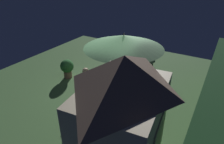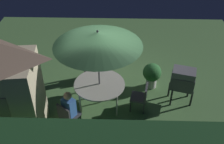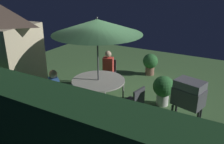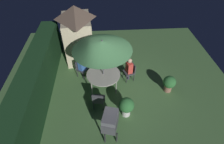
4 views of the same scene
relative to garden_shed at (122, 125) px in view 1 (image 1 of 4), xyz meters
name	(u,v)px [view 1 (image 1 of 4)]	position (x,y,z in m)	size (l,w,h in m)	color
ground_plane	(109,95)	(-2.60, -1.93, -1.51)	(11.00, 11.00, 0.00)	#47703D
hedge_backdrop	(217,105)	(-2.60, 1.57, -0.63)	(7.11, 0.85, 1.77)	#193D1E
garden_shed	(122,125)	(0.00, 0.00, 0.00)	(2.18, 1.68, 2.97)	#C6B793
patio_table	(122,86)	(-2.39, -1.25, -0.80)	(1.53, 1.53, 0.76)	#B2ADA3
patio_umbrella	(124,41)	(-2.39, -1.25, 0.78)	(2.44, 2.44, 2.55)	#4C4C51
bbq_grill	(146,57)	(-4.90, -1.40, -0.66)	(0.81, 0.67, 1.20)	#47474C
chair_near_shed	(84,86)	(-1.99, -2.55, -0.99)	(0.58, 0.58, 0.90)	#38383D
chair_far_side	(142,115)	(-1.58, -0.17, -0.99)	(0.65, 0.65, 0.90)	#38383D
chair_toward_hedge	(143,78)	(-3.65, -1.00, -0.99)	(0.54, 0.54, 0.90)	#38383D
potted_plant_by_shed	(67,67)	(-2.88, -4.18, -1.03)	(0.57, 0.57, 0.83)	#936651
potted_plant_by_grill	(123,67)	(-4.06, -2.09, -0.99)	(0.61, 0.61, 0.90)	silver
person_in_red	(86,80)	(-2.01, -2.47, -0.73)	(0.40, 0.33, 1.26)	#CC3D33
person_in_blue	(142,106)	(-1.64, -0.23, -0.73)	(0.42, 0.40, 1.26)	#3866B2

